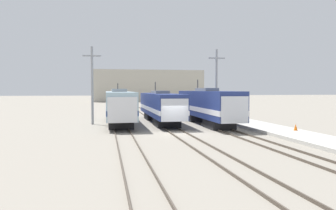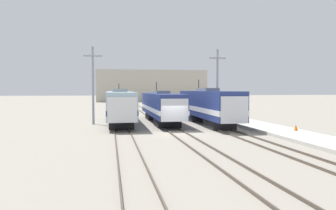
{
  "view_description": "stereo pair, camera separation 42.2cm",
  "coord_description": "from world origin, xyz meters",
  "px_view_note": "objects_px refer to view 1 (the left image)",
  "views": [
    {
      "loc": [
        -6.5,
        -29.57,
        4.04
      ],
      "look_at": [
        -0.44,
        2.46,
        2.51
      ],
      "focal_mm": 35.0,
      "sensor_mm": 36.0,
      "label": 1
    },
    {
      "loc": [
        -6.09,
        -29.64,
        4.04
      ],
      "look_at": [
        -0.44,
        2.46,
        2.51
      ],
      "focal_mm": 35.0,
      "sensor_mm": 36.0,
      "label": 2
    }
  ],
  "objects_px": {
    "catenary_tower_right": "(216,84)",
    "catenary_tower_left": "(92,83)",
    "traffic_cone": "(296,127)",
    "locomotive_center": "(161,106)",
    "locomotive_far_right": "(208,106)",
    "locomotive_far_left": "(119,106)"
  },
  "relations": [
    {
      "from": "locomotive_center",
      "to": "traffic_cone",
      "type": "bearing_deg",
      "value": -48.93
    },
    {
      "from": "locomotive_far_left",
      "to": "locomotive_far_right",
      "type": "relative_size",
      "value": 0.99
    },
    {
      "from": "locomotive_center",
      "to": "catenary_tower_left",
      "type": "distance_m",
      "value": 8.54
    },
    {
      "from": "locomotive_far_right",
      "to": "traffic_cone",
      "type": "bearing_deg",
      "value": -58.56
    },
    {
      "from": "locomotive_center",
      "to": "locomotive_far_right",
      "type": "bearing_deg",
      "value": -31.42
    },
    {
      "from": "locomotive_far_left",
      "to": "catenary_tower_left",
      "type": "height_order",
      "value": "catenary_tower_left"
    },
    {
      "from": "traffic_cone",
      "to": "locomotive_far_left",
      "type": "bearing_deg",
      "value": 143.84
    },
    {
      "from": "locomotive_far_left",
      "to": "locomotive_center",
      "type": "distance_m",
      "value": 5.07
    },
    {
      "from": "locomotive_center",
      "to": "catenary_tower_left",
      "type": "relative_size",
      "value": 1.97
    },
    {
      "from": "locomotive_center",
      "to": "catenary_tower_left",
      "type": "height_order",
      "value": "catenary_tower_left"
    },
    {
      "from": "locomotive_far_right",
      "to": "traffic_cone",
      "type": "distance_m",
      "value": 10.7
    },
    {
      "from": "locomotive_far_right",
      "to": "catenary_tower_right",
      "type": "relative_size",
      "value": 1.91
    },
    {
      "from": "catenary_tower_right",
      "to": "traffic_cone",
      "type": "bearing_deg",
      "value": -73.13
    },
    {
      "from": "locomotive_far_left",
      "to": "traffic_cone",
      "type": "height_order",
      "value": "locomotive_far_left"
    },
    {
      "from": "locomotive_far_left",
      "to": "catenary_tower_right",
      "type": "height_order",
      "value": "catenary_tower_right"
    },
    {
      "from": "locomotive_center",
      "to": "traffic_cone",
      "type": "xyz_separation_m",
      "value": [
        10.54,
        -12.09,
        -1.43
      ]
    },
    {
      "from": "catenary_tower_right",
      "to": "catenary_tower_left",
      "type": "bearing_deg",
      "value": 180.0
    },
    {
      "from": "locomotive_far_right",
      "to": "traffic_cone",
      "type": "height_order",
      "value": "locomotive_far_right"
    },
    {
      "from": "locomotive_far_right",
      "to": "traffic_cone",
      "type": "relative_size",
      "value": 28.71
    },
    {
      "from": "locomotive_far_right",
      "to": "catenary_tower_right",
      "type": "height_order",
      "value": "catenary_tower_right"
    },
    {
      "from": "locomotive_center",
      "to": "catenary_tower_right",
      "type": "relative_size",
      "value": 1.97
    },
    {
      "from": "catenary_tower_right",
      "to": "traffic_cone",
      "type": "height_order",
      "value": "catenary_tower_right"
    }
  ]
}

